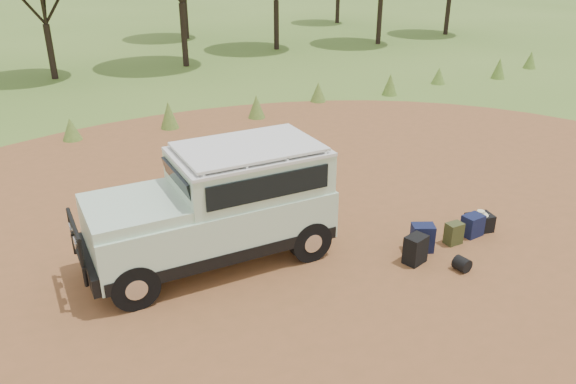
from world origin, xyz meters
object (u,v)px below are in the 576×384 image
safari_vehicle (219,209)px  backpack_black (415,250)px  backpack_olive (454,234)px  duffel_navy (472,226)px  hard_case (479,223)px  walking_staff (196,235)px  backpack_navy (422,238)px

safari_vehicle → backpack_black: safari_vehicle is taller
backpack_olive → duffel_navy: bearing=7.2°
backpack_olive → duffel_navy: size_ratio=0.99×
duffel_navy → hard_case: (0.29, 0.07, -0.04)m
walking_staff → backpack_navy: size_ratio=2.57×
backpack_black → backpack_olive: backpack_black is taller
walking_staff → hard_case: (5.74, -1.64, -0.51)m
safari_vehicle → backpack_olive: size_ratio=10.19×
walking_staff → duffel_navy: size_ratio=3.14×
safari_vehicle → hard_case: bearing=-15.2°
walking_staff → backpack_olive: (4.86, -1.77, -0.47)m
backpack_olive → backpack_black: bearing=-170.2°
walking_staff → backpack_olive: bearing=-83.9°
duffel_navy → backpack_olive: bearing=-177.7°
walking_staff → duffel_navy: walking_staff is taller
walking_staff → duffel_navy: bearing=-81.3°
backpack_black → hard_case: backpack_black is taller
safari_vehicle → hard_case: (5.23, -1.71, -0.90)m
backpack_navy → safari_vehicle: bearing=-176.8°
safari_vehicle → duffel_navy: 5.32m
safari_vehicle → hard_case: 5.57m
safari_vehicle → backpack_black: size_ratio=8.29×
backpack_black → hard_case: bearing=-5.3°
walking_staff → hard_case: size_ratio=2.75×
safari_vehicle → backpack_navy: (3.60, -1.72, -0.80)m
backpack_navy → backpack_black: bearing=-118.4°
walking_staff → backpack_black: (3.68, -1.93, -0.41)m
backpack_olive → duffel_navy: duffel_navy is taller
walking_staff → backpack_black: size_ratio=2.57×
hard_case → backpack_black: bearing=-158.5°
walking_staff → backpack_black: 4.17m
walking_staff → safari_vehicle: bearing=-56.4°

